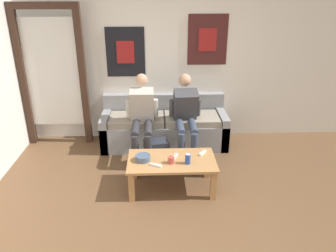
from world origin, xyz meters
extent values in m
plane|color=brown|center=(0.00, 0.00, 0.00)|extent=(18.00, 18.00, 0.00)
cube|color=white|center=(0.00, 2.37, 1.27)|extent=(10.00, 0.05, 2.55)
cube|color=black|center=(-0.56, 2.34, 1.41)|extent=(0.59, 0.01, 0.75)
cube|color=maroon|center=(-0.56, 2.33, 1.41)|extent=(0.27, 0.01, 0.34)
cube|color=#471E1E|center=(0.71, 2.34, 1.59)|extent=(0.61, 0.01, 0.76)
cube|color=maroon|center=(0.71, 2.33, 1.59)|extent=(0.27, 0.01, 0.34)
cube|color=#382319|center=(-2.10, 2.15, 1.02)|extent=(0.10, 0.10, 2.05)
cube|color=#382319|center=(-1.20, 2.15, 1.02)|extent=(0.10, 0.10, 2.05)
cube|color=#382319|center=(-1.65, 2.15, 2.10)|extent=(1.00, 0.10, 0.10)
cube|color=silver|center=(-1.65, 2.17, 1.13)|extent=(0.82, 0.02, 1.64)
cube|color=gray|center=(0.03, 2.28, 0.38)|extent=(1.94, 0.13, 0.75)
cube|color=gray|center=(0.03, 1.93, 0.20)|extent=(1.94, 0.58, 0.41)
cube|color=gray|center=(-0.88, 1.93, 0.26)|extent=(0.12, 0.58, 0.53)
cube|color=gray|center=(0.94, 1.93, 0.26)|extent=(0.12, 0.58, 0.53)
cube|color=gray|center=(-0.40, 1.93, 0.46)|extent=(0.83, 0.54, 0.10)
cube|color=gray|center=(0.45, 1.93, 0.46)|extent=(0.83, 0.54, 0.10)
cube|color=#B27F4C|center=(0.08, 0.75, 0.39)|extent=(1.07, 0.61, 0.03)
cube|color=#B27F4C|center=(-0.40, 0.99, 0.19)|extent=(0.07, 0.07, 0.37)
cube|color=#B27F4C|center=(0.56, 0.99, 0.19)|extent=(0.07, 0.07, 0.37)
cube|color=#B27F4C|center=(-0.40, 0.50, 0.19)|extent=(0.07, 0.07, 0.37)
cube|color=#B27F4C|center=(0.56, 0.50, 0.19)|extent=(0.07, 0.07, 0.37)
cylinder|color=#2D2D33|center=(-0.39, 1.46, 0.51)|extent=(0.11, 0.48, 0.11)
cylinder|color=#2D2D33|center=(-0.39, 1.22, 0.27)|extent=(0.10, 0.10, 0.48)
cube|color=#232328|center=(-0.39, 1.15, 0.03)|extent=(0.11, 0.25, 0.05)
cylinder|color=#2D2D33|center=(-0.21, 1.46, 0.51)|extent=(0.11, 0.48, 0.11)
cylinder|color=#2D2D33|center=(-0.21, 1.22, 0.27)|extent=(0.10, 0.10, 0.48)
cube|color=#232328|center=(-0.21, 1.15, 0.03)|extent=(0.11, 0.25, 0.05)
cube|color=beige|center=(-0.30, 1.75, 0.75)|extent=(0.34, 0.32, 0.53)
sphere|color=tan|center=(-0.30, 1.84, 1.11)|extent=(0.17, 0.17, 0.17)
cylinder|color=beige|center=(-0.50, 1.76, 0.71)|extent=(0.08, 0.11, 0.28)
cylinder|color=beige|center=(-0.11, 1.76, 0.71)|extent=(0.08, 0.11, 0.28)
cylinder|color=#384256|center=(0.24, 1.49, 0.51)|extent=(0.11, 0.42, 0.11)
cylinder|color=#384256|center=(0.24, 1.27, 0.27)|extent=(0.10, 0.10, 0.48)
cube|color=#232328|center=(0.24, 1.20, 0.03)|extent=(0.11, 0.25, 0.05)
cylinder|color=#384256|center=(0.42, 1.49, 0.51)|extent=(0.11, 0.42, 0.11)
cylinder|color=#384256|center=(0.42, 1.27, 0.27)|extent=(0.10, 0.10, 0.48)
cube|color=#232328|center=(0.42, 1.20, 0.03)|extent=(0.11, 0.25, 0.05)
cube|color=#3F3F44|center=(0.33, 1.78, 0.73)|extent=(0.36, 0.40, 0.52)
sphere|color=tan|center=(0.33, 1.92, 1.08)|extent=(0.19, 0.19, 0.19)
cylinder|color=#3F3F44|center=(0.14, 1.80, 0.69)|extent=(0.08, 0.13, 0.27)
cylinder|color=#3F3F44|center=(0.52, 1.80, 0.69)|extent=(0.08, 0.13, 0.27)
cube|color=#282D38|center=(-0.10, 1.34, 0.19)|extent=(0.37, 0.30, 0.37)
cube|color=#282D38|center=(-0.08, 1.24, 0.10)|extent=(0.24, 0.13, 0.17)
cylinder|color=#475B75|center=(-0.27, 0.74, 0.44)|extent=(0.18, 0.18, 0.07)
torus|color=#475B75|center=(-0.27, 0.74, 0.47)|extent=(0.18, 0.18, 0.02)
cylinder|color=#B24C42|center=(0.07, 0.66, 0.44)|extent=(0.08, 0.08, 0.08)
cylinder|color=black|center=(0.07, 0.66, 0.49)|extent=(0.00, 0.00, 0.01)
cylinder|color=#28479E|center=(0.27, 0.65, 0.46)|extent=(0.07, 0.07, 0.12)
cylinder|color=silver|center=(0.27, 0.65, 0.52)|extent=(0.06, 0.06, 0.00)
cube|color=white|center=(0.12, 0.80, 0.41)|extent=(0.09, 0.14, 0.02)
cylinder|color=#333842|center=(0.13, 0.83, 0.43)|extent=(0.01, 0.01, 0.00)
cube|color=white|center=(-0.11, 0.60, 0.41)|extent=(0.14, 0.09, 0.02)
cylinder|color=#333842|center=(-0.14, 0.61, 0.43)|extent=(0.01, 0.01, 0.00)
cube|color=white|center=(0.48, 0.88, 0.41)|extent=(0.11, 0.14, 0.02)
cylinder|color=#333842|center=(0.49, 0.91, 0.43)|extent=(0.01, 0.01, 0.00)
camera|label=1|loc=(-0.11, -2.75, 2.34)|focal=35.00mm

